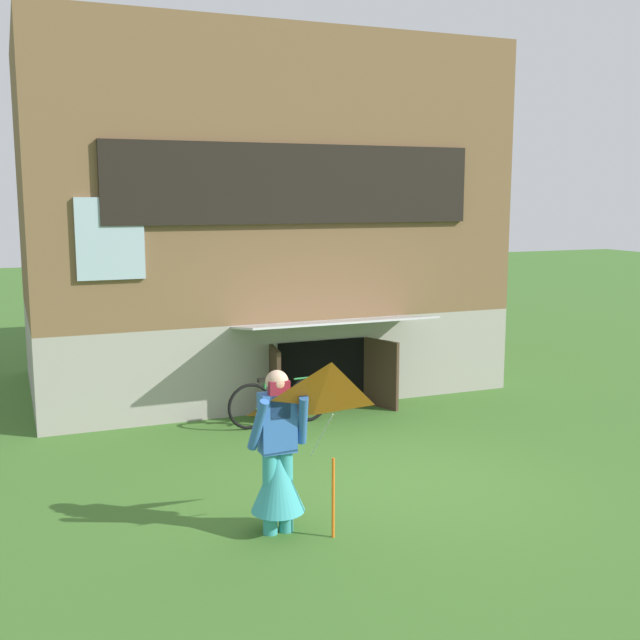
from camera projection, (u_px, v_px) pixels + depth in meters
The scene contains 5 objects.
ground_plane at pixel (386, 474), 9.14m from camera, with size 60.00×60.00×0.00m, color #3D6B28.
log_house at pixel (252, 218), 13.46m from camera, with size 7.45×5.53×5.66m.
person at pixel (278, 465), 7.46m from camera, with size 0.61×0.52×1.60m.
kite at pixel (332, 409), 6.99m from camera, with size 0.97×0.92×1.67m.
bicycle_green at pixel (279, 402), 11.04m from camera, with size 1.54×0.13×0.70m.
Camera 1 is at (-3.97, -7.83, 3.22)m, focal length 43.97 mm.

